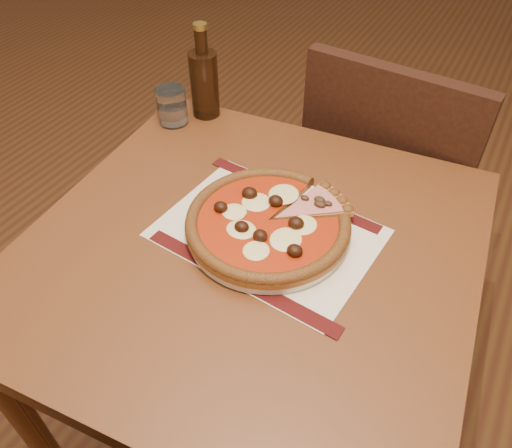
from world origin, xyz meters
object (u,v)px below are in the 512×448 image
Objects in this scene: table at (251,278)px; bottle at (204,81)px; water_glass at (172,106)px; plate at (268,229)px; chair_far at (387,185)px; pizza at (268,221)px.

bottle is at bearing 133.17° from table.
water_glass is at bearing 143.87° from table.
chair_far is at bearing 79.79° from plate.
chair_far is 0.61m from pizza.
table is 0.14m from pizza.
bottle reaches higher than plate.
bottle reaches higher than table.
water_glass reaches higher than table.
water_glass is (-0.36, 0.26, 0.14)m from table.
water_glass is (-0.48, -0.31, 0.27)m from chair_far.
table is at bearing -113.92° from pizza.
bottle reaches higher than pizza.
plate is at bearing 65.94° from table.
pizza reaches higher than table.
table is 10.04× the size of water_glass.
chair_far reaches higher than pizza.
pizza is (-0.00, -0.00, 0.02)m from plate.
table is 3.88× the size of bottle.
pizza is at bearing 84.64° from chair_far.
plate is at bearing -31.14° from water_glass.
table is 0.12m from plate.
table is 0.60m from chair_far.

